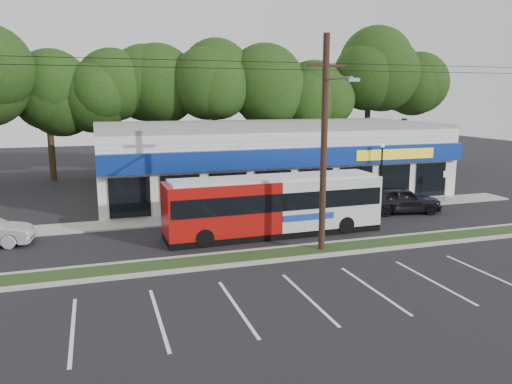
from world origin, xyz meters
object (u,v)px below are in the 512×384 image
at_px(lamp_post, 382,167).
at_px(sign_post, 446,180).
at_px(pedestrian_a, 288,213).
at_px(pedestrian_b, 313,199).
at_px(utility_pole, 321,138).
at_px(metrobus, 274,204).
at_px(car_dark, 401,200).

relative_size(lamp_post, sign_post, 1.91).
distance_m(pedestrian_a, pedestrian_b, 3.72).
xyz_separation_m(sign_post, pedestrian_a, (-12.76, -2.57, -0.79)).
relative_size(utility_pole, lamp_post, 11.76).
xyz_separation_m(metrobus, car_dark, (9.35, 2.27, -0.81)).
relative_size(utility_pole, pedestrian_a, 32.87).
bearing_deg(pedestrian_a, metrobus, 49.61).
bearing_deg(pedestrian_b, metrobus, 52.10).
height_order(metrobus, car_dark, metrobus).
bearing_deg(sign_post, lamp_post, 177.42).
height_order(pedestrian_a, pedestrian_b, pedestrian_b).
relative_size(lamp_post, metrobus, 0.36).
bearing_deg(metrobus, pedestrian_a, 46.69).
distance_m(lamp_post, pedestrian_b, 5.33).
bearing_deg(pedestrian_b, pedestrian_a, 50.11).
bearing_deg(pedestrian_b, lamp_post, -168.72).
height_order(utility_pole, sign_post, utility_pole).
xyz_separation_m(utility_pole, pedestrian_a, (0.40, 5.07, -4.65)).
xyz_separation_m(utility_pole, sign_post, (13.17, 7.65, -3.86)).
distance_m(sign_post, car_dark, 5.15).
relative_size(utility_pole, sign_post, 22.47).
distance_m(metrobus, pedestrian_a, 2.21).
bearing_deg(sign_post, pedestrian_a, -168.60).
height_order(sign_post, car_dark, sign_post).
bearing_deg(car_dark, pedestrian_a, 105.65).
xyz_separation_m(sign_post, car_dark, (-4.77, -1.81, -0.71)).
distance_m(lamp_post, pedestrian_a, 8.47).
bearing_deg(car_dark, utility_pole, 134.98).
bearing_deg(lamp_post, pedestrian_b, -176.58).
relative_size(sign_post, car_dark, 0.45).
height_order(utility_pole, pedestrian_a, utility_pole).
height_order(metrobus, pedestrian_b, metrobus).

